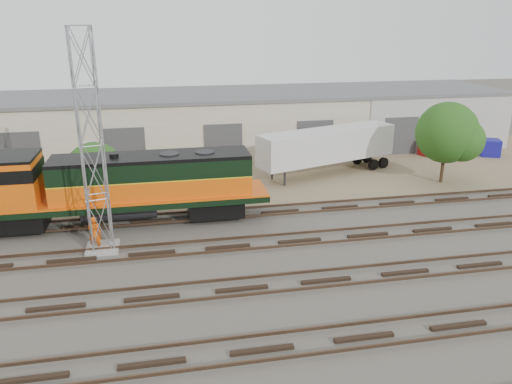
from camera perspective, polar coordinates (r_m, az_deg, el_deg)
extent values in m
plane|color=#47423A|center=(25.66, -2.76, -7.83)|extent=(140.00, 140.00, 0.00)
cube|color=#726047|center=(39.53, -6.00, 1.96)|extent=(80.00, 16.00, 0.02)
cube|color=black|center=(19.33, 0.72, -17.62)|extent=(80.00, 2.40, 0.14)
cube|color=#4C3828|center=(18.66, 1.22, -18.62)|extent=(80.00, 0.08, 0.14)
cube|color=#4C3828|center=(19.84, 0.25, -16.02)|extent=(80.00, 0.08, 0.14)
cube|color=black|center=(23.02, -1.63, -11.01)|extent=(80.00, 2.40, 0.14)
cube|color=#4C3828|center=(22.32, -1.30, -11.66)|extent=(80.00, 0.08, 0.14)
cube|color=#4C3828|center=(23.60, -1.94, -9.82)|extent=(80.00, 0.08, 0.14)
cube|color=black|center=(26.97, -3.24, -6.28)|extent=(80.00, 2.40, 0.14)
cube|color=#4C3828|center=(26.23, -3.01, -6.69)|extent=(80.00, 0.08, 0.14)
cube|color=#4C3828|center=(27.58, -3.46, -5.35)|extent=(80.00, 0.08, 0.14)
cube|color=black|center=(31.06, -4.41, -2.76)|extent=(80.00, 2.40, 0.14)
cube|color=#4C3828|center=(30.31, -4.24, -3.04)|extent=(80.00, 0.08, 0.14)
cube|color=#4C3828|center=(31.70, -4.58, -2.03)|extent=(80.00, 0.08, 0.14)
cube|color=beige|center=(46.66, -7.05, 7.74)|extent=(58.00, 10.00, 5.00)
cube|color=#59595B|center=(46.21, -7.19, 10.96)|extent=(58.40, 10.40, 0.30)
cube|color=#999993|center=(48.65, 20.47, 7.15)|extent=(14.00, 0.10, 5.00)
cube|color=#333335|center=(43.15, -25.35, 3.99)|extent=(3.20, 0.12, 3.40)
cube|color=#333335|center=(41.87, -14.69, 4.81)|extent=(3.20, 0.12, 3.40)
cube|color=#333335|center=(42.10, -3.74, 5.48)|extent=(3.20, 0.12, 3.40)
cube|color=#333335|center=(43.82, 6.74, 5.93)|extent=(3.20, 0.12, 3.40)
cube|color=#333335|center=(46.86, 16.16, 6.17)|extent=(3.20, 0.12, 3.40)
cube|color=black|center=(31.74, -25.67, -2.79)|extent=(3.33, 2.49, 1.04)
cube|color=black|center=(30.78, -4.70, -1.52)|extent=(3.33, 2.49, 1.04)
cube|color=black|center=(30.50, -15.46, -0.97)|extent=(17.67, 3.12, 0.36)
cylinder|color=black|center=(30.72, -15.35, -2.11)|extent=(4.36, 1.14, 1.14)
cube|color=#D35009|center=(30.13, -11.66, 0.71)|extent=(11.43, 2.70, 1.25)
cube|color=black|center=(29.79, -11.81, 2.80)|extent=(11.43, 2.70, 1.04)
cube|color=black|center=(29.63, -11.89, 3.96)|extent=(11.43, 2.70, 0.21)
cube|color=#D35009|center=(31.05, -26.26, 1.05)|extent=(3.12, 3.12, 2.70)
cube|color=black|center=(30.68, -26.65, 3.59)|extent=(3.12, 3.12, 0.17)
cube|color=gray|center=(27.97, -17.10, -6.12)|extent=(1.68, 1.68, 0.20)
cylinder|color=gray|center=(26.70, -19.28, 5.43)|extent=(0.08, 0.08, 11.18)
cylinder|color=gray|center=(26.57, -17.09, 5.60)|extent=(0.08, 0.08, 11.18)
cylinder|color=gray|center=(25.71, -19.56, 4.90)|extent=(0.08, 0.08, 11.18)
cylinder|color=gray|center=(25.58, -17.29, 5.07)|extent=(0.08, 0.08, 11.18)
imported|color=#D04B0B|center=(27.78, -17.94, -4.49)|extent=(0.75, 0.57, 1.87)
cube|color=silver|center=(39.35, 8.15, 5.36)|extent=(11.79, 5.89, 2.42)
cube|color=black|center=(42.70, 12.92, 3.49)|extent=(2.75, 2.80, 0.90)
cube|color=black|center=(36.62, 3.30, 1.57)|extent=(0.13, 0.13, 1.16)
cube|color=black|center=(38.07, 1.84, 2.28)|extent=(0.13, 0.13, 1.16)
cube|color=navy|center=(49.37, 25.15, 4.61)|extent=(2.03, 1.97, 1.50)
cube|color=maroon|center=(47.54, 19.21, 4.80)|extent=(1.89, 1.83, 1.40)
cylinder|color=#382619|center=(36.31, -17.65, -0.16)|extent=(0.27, 0.27, 0.37)
sphere|color=#184714|center=(35.84, -17.90, 2.24)|extent=(4.02, 4.02, 4.02)
sphere|color=#184714|center=(35.29, -16.64, 1.43)|extent=(2.81, 2.81, 2.81)
cylinder|color=#382619|center=(39.76, 20.53, 2.59)|extent=(0.26, 0.26, 2.24)
sphere|color=#184714|center=(39.13, 20.98, 6.35)|extent=(4.47, 4.47, 4.47)
sphere|color=#184714|center=(39.16, 22.53, 5.49)|extent=(3.13, 3.13, 3.13)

